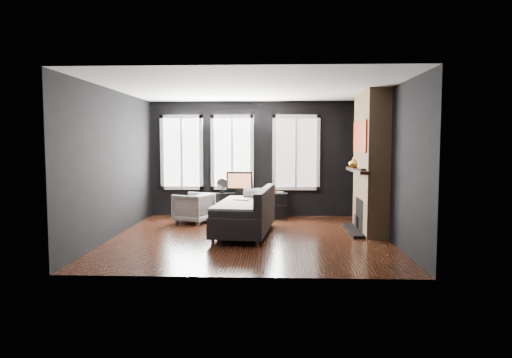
{
  "coord_description": "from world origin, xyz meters",
  "views": [
    {
      "loc": [
        0.46,
        -8.25,
        1.74
      ],
      "look_at": [
        0.1,
        0.3,
        1.05
      ],
      "focal_mm": 32.0,
      "sensor_mm": 36.0,
      "label": 1
    }
  ],
  "objects_px": {
    "mug": "(273,190)",
    "sofa": "(244,211)",
    "armchair": "(194,206)",
    "book": "(276,188)",
    "mantel_vase": "(354,163)",
    "monitor": "(240,181)",
    "media_console": "(251,205)"
  },
  "relations": [
    {
      "from": "armchair",
      "to": "media_console",
      "type": "bearing_deg",
      "value": 145.47
    },
    {
      "from": "mug",
      "to": "book",
      "type": "relative_size",
      "value": 0.61
    },
    {
      "from": "sofa",
      "to": "mug",
      "type": "height_order",
      "value": "sofa"
    },
    {
      "from": "sofa",
      "to": "monitor",
      "type": "bearing_deg",
      "value": 102.86
    },
    {
      "from": "sofa",
      "to": "armchair",
      "type": "distance_m",
      "value": 1.72
    },
    {
      "from": "armchair",
      "to": "book",
      "type": "relative_size",
      "value": 3.22
    },
    {
      "from": "monitor",
      "to": "mug",
      "type": "distance_m",
      "value": 0.81
    },
    {
      "from": "armchair",
      "to": "mantel_vase",
      "type": "bearing_deg",
      "value": 105.98
    },
    {
      "from": "media_console",
      "to": "mug",
      "type": "bearing_deg",
      "value": -7.96
    },
    {
      "from": "sofa",
      "to": "media_console",
      "type": "distance_m",
      "value": 2.0
    },
    {
      "from": "sofa",
      "to": "mantel_vase",
      "type": "bearing_deg",
      "value": 26.33
    },
    {
      "from": "mug",
      "to": "mantel_vase",
      "type": "xyz_separation_m",
      "value": [
        1.63,
        -1.11,
        0.69
      ]
    },
    {
      "from": "monitor",
      "to": "book",
      "type": "xyz_separation_m",
      "value": [
        0.85,
        0.07,
        -0.17
      ]
    },
    {
      "from": "mug",
      "to": "book",
      "type": "xyz_separation_m",
      "value": [
        0.06,
        0.12,
        0.04
      ]
    },
    {
      "from": "mug",
      "to": "sofa",
      "type": "bearing_deg",
      "value": -105.72
    },
    {
      "from": "sofa",
      "to": "media_console",
      "type": "bearing_deg",
      "value": 95.25
    },
    {
      "from": "book",
      "to": "mug",
      "type": "bearing_deg",
      "value": -117.85
    },
    {
      "from": "monitor",
      "to": "book",
      "type": "distance_m",
      "value": 0.86
    },
    {
      "from": "media_console",
      "to": "mug",
      "type": "relative_size",
      "value": 12.4
    },
    {
      "from": "media_console",
      "to": "book",
      "type": "height_order",
      "value": "book"
    },
    {
      "from": "media_console",
      "to": "mug",
      "type": "distance_m",
      "value": 0.63
    },
    {
      "from": "media_console",
      "to": "monitor",
      "type": "relative_size",
      "value": 2.71
    },
    {
      "from": "book",
      "to": "mantel_vase",
      "type": "relative_size",
      "value": 1.05
    },
    {
      "from": "sofa",
      "to": "monitor",
      "type": "xyz_separation_m",
      "value": [
        -0.24,
        1.97,
        0.41
      ]
    },
    {
      "from": "armchair",
      "to": "book",
      "type": "distance_m",
      "value": 1.99
    },
    {
      "from": "monitor",
      "to": "book",
      "type": "height_order",
      "value": "monitor"
    },
    {
      "from": "monitor",
      "to": "mug",
      "type": "bearing_deg",
      "value": 0.29
    },
    {
      "from": "book",
      "to": "armchair",
      "type": "bearing_deg",
      "value": -155.76
    },
    {
      "from": "mantel_vase",
      "to": "mug",
      "type": "bearing_deg",
      "value": 145.59
    },
    {
      "from": "sofa",
      "to": "armchair",
      "type": "height_order",
      "value": "sofa"
    },
    {
      "from": "book",
      "to": "mantel_vase",
      "type": "height_order",
      "value": "mantel_vase"
    },
    {
      "from": "monitor",
      "to": "armchair",
      "type": "bearing_deg",
      "value": -138.65
    }
  ]
}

